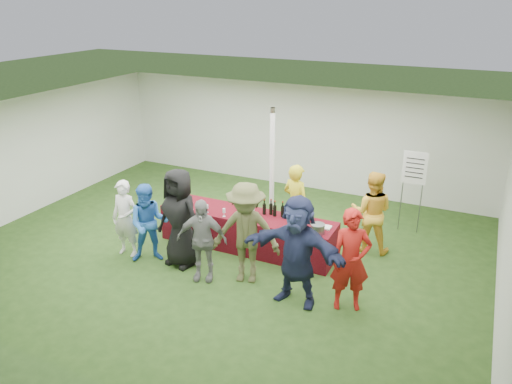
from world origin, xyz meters
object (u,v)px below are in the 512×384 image
at_px(staff_back, 371,212).
at_px(customer_1, 149,223).
at_px(dump_bucket, 318,229).
at_px(customer_5, 297,251).
at_px(staff_pourer, 296,205).
at_px(wine_list_sign, 414,174).
at_px(customer_3, 202,240).
at_px(serving_table, 247,231).
at_px(customer_6, 351,260).
at_px(customer_0, 125,218).
at_px(customer_2, 180,218).
at_px(customer_4, 246,233).

distance_m(staff_back, customer_1, 4.30).
xyz_separation_m(dump_bucket, customer_5, (0.03, -1.13, 0.11)).
bearing_deg(staff_pourer, wine_list_sign, -123.11).
height_order(dump_bucket, customer_3, customer_3).
bearing_deg(serving_table, customer_3, -98.28).
bearing_deg(customer_6, customer_0, 157.73).
xyz_separation_m(staff_pourer, customer_5, (0.78, -1.98, 0.10)).
distance_m(wine_list_sign, customer_1, 5.49).
distance_m(wine_list_sign, customer_6, 3.38).
height_order(serving_table, customer_3, customer_3).
distance_m(staff_pourer, customer_6, 2.40).
distance_m(customer_0, customer_3, 1.82).
xyz_separation_m(staff_pourer, customer_2, (-1.64, -1.72, 0.10)).
xyz_separation_m(serving_table, customer_2, (-0.84, -1.10, 0.58)).
xyz_separation_m(wine_list_sign, customer_3, (-3.02, -3.57, -0.55)).
relative_size(dump_bucket, customer_5, 0.14).
relative_size(wine_list_sign, customer_3, 1.17).
xyz_separation_m(staff_pourer, customer_4, (-0.26, -1.73, 0.08)).
bearing_deg(staff_pourer, customer_3, 82.92).
bearing_deg(customer_0, customer_3, -8.46).
bearing_deg(customer_2, staff_pourer, 56.26).
relative_size(customer_2, customer_4, 1.02).
xyz_separation_m(dump_bucket, customer_4, (-1.01, -0.89, 0.09)).
xyz_separation_m(wine_list_sign, customer_2, (-3.66, -3.28, -0.36)).
height_order(wine_list_sign, staff_back, wine_list_sign).
distance_m(wine_list_sign, staff_pourer, 2.59).
height_order(customer_0, customer_3, customer_3).
bearing_deg(customer_5, customer_2, 177.81).
bearing_deg(dump_bucket, customer_0, -164.07).
xyz_separation_m(customer_1, customer_5, (3.03, -0.12, 0.17)).
distance_m(staff_back, customer_4, 2.68).
height_order(staff_pourer, customer_1, staff_pourer).
bearing_deg(customer_5, customer_6, 17.66).
bearing_deg(customer_1, customer_4, -28.96).
relative_size(customer_1, customer_4, 0.83).
xyz_separation_m(customer_0, customer_1, (0.56, 0.00, 0.01)).
height_order(staff_pourer, customer_4, customer_4).
bearing_deg(customer_3, customer_1, 155.33).
bearing_deg(customer_0, staff_back, 23.50).
xyz_separation_m(dump_bucket, staff_pourer, (-0.75, 0.84, 0.01)).
bearing_deg(customer_5, staff_pourer, 115.40).
bearing_deg(dump_bucket, customer_4, -138.47).
xyz_separation_m(wine_list_sign, staff_pourer, (-2.02, -1.56, -0.46)).
bearing_deg(staff_pourer, serving_table, 57.35).
bearing_deg(dump_bucket, serving_table, 171.88).
relative_size(wine_list_sign, customer_1, 1.16).
xyz_separation_m(customer_2, customer_4, (1.38, -0.02, -0.02)).
distance_m(staff_pourer, customer_4, 1.76).
height_order(serving_table, customer_1, customer_1).
height_order(staff_back, customer_6, customer_6).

